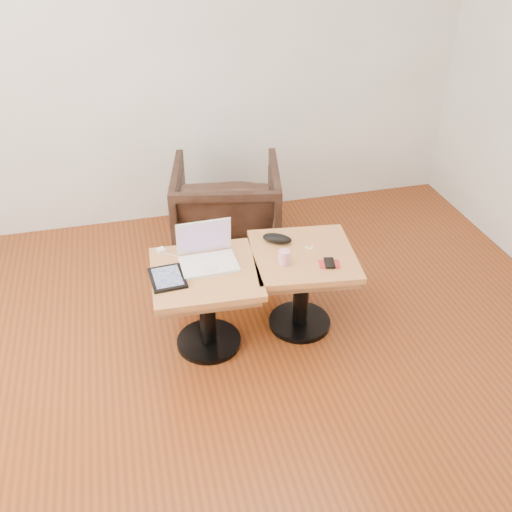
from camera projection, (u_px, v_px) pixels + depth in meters
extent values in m
cube|color=#5E2811|center=(242.00, 425.00, 2.88)|extent=(4.50, 4.50, 0.01)
cube|color=beige|center=(167.00, 44.00, 3.95)|extent=(4.50, 0.02, 2.70)
cylinder|color=black|center=(209.00, 341.00, 3.38)|extent=(0.38, 0.38, 0.03)
cylinder|color=black|center=(207.00, 309.00, 3.25)|extent=(0.09, 0.09, 0.46)
cube|color=olive|center=(205.00, 279.00, 3.13)|extent=(0.56, 0.56, 0.04)
cube|color=#A36A2D|center=(205.00, 274.00, 3.11)|extent=(0.61, 0.61, 0.04)
cylinder|color=black|center=(300.00, 322.00, 3.53)|extent=(0.38, 0.38, 0.03)
cylinder|color=black|center=(301.00, 290.00, 3.39)|extent=(0.09, 0.09, 0.46)
cube|color=olive|center=(303.00, 261.00, 3.28)|extent=(0.59, 0.59, 0.04)
cube|color=#A36A2D|center=(303.00, 256.00, 3.26)|extent=(0.65, 0.65, 0.04)
cube|color=white|center=(209.00, 264.00, 3.14)|extent=(0.31, 0.22, 0.02)
cube|color=silver|center=(208.00, 260.00, 3.16)|extent=(0.26, 0.11, 0.00)
cube|color=silver|center=(211.00, 269.00, 3.08)|extent=(0.09, 0.06, 0.00)
cube|color=white|center=(204.00, 236.00, 3.17)|extent=(0.31, 0.03, 0.21)
cube|color=maroon|center=(204.00, 236.00, 3.17)|extent=(0.27, 0.03, 0.17)
cube|color=black|center=(167.00, 278.00, 3.03)|extent=(0.20, 0.24, 0.02)
cube|color=#191E38|center=(167.00, 277.00, 3.03)|extent=(0.16, 0.20, 0.00)
cube|color=white|center=(161.00, 250.00, 3.25)|extent=(0.05, 0.05, 0.02)
ellipsoid|color=black|center=(277.00, 238.00, 3.33)|extent=(0.19, 0.16, 0.06)
cylinder|color=#DD4F85|center=(284.00, 257.00, 3.14)|extent=(0.08, 0.08, 0.08)
sphere|color=white|center=(310.00, 248.00, 3.28)|extent=(0.01, 0.01, 0.01)
sphere|color=white|center=(312.00, 246.00, 3.29)|extent=(0.01, 0.01, 0.01)
sphere|color=white|center=(306.00, 247.00, 3.29)|extent=(0.01, 0.01, 0.01)
cylinder|color=white|center=(310.00, 249.00, 3.28)|extent=(0.07, 0.04, 0.00)
cube|color=#A92A32|center=(329.00, 264.00, 3.15)|extent=(0.13, 0.10, 0.01)
cube|color=black|center=(329.00, 263.00, 3.15)|extent=(0.08, 0.11, 0.01)
imported|color=#322218|center=(227.00, 210.00, 4.05)|extent=(0.87, 0.88, 0.68)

